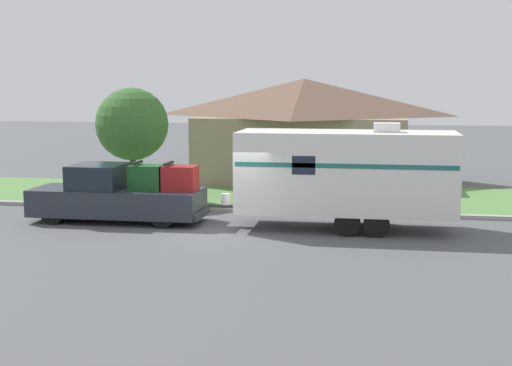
{
  "coord_description": "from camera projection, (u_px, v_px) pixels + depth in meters",
  "views": [
    {
      "loc": [
        4.47,
        -20.89,
        4.55
      ],
      "look_at": [
        0.64,
        1.33,
        1.4
      ],
      "focal_mm": 50.0,
      "sensor_mm": 36.0,
      "label": 1
    }
  ],
  "objects": [
    {
      "name": "ground_plane",
      "position": [
        228.0,
        234.0,
        21.77
      ],
      "size": [
        120.0,
        120.0,
        0.0
      ],
      "primitive_type": "plane",
      "color": "#515456"
    },
    {
      "name": "travel_trailer",
      "position": [
        346.0,
        172.0,
        22.23
      ],
      "size": [
        7.82,
        2.42,
        3.36
      ],
      "color": "black",
      "rests_on": "ground_plane"
    },
    {
      "name": "tree_in_yard",
      "position": [
        132.0,
        124.0,
        27.6
      ],
      "size": [
        2.82,
        2.82,
        4.41
      ],
      "color": "brown",
      "rests_on": "ground_plane"
    },
    {
      "name": "pickup_truck",
      "position": [
        119.0,
        195.0,
        23.62
      ],
      "size": [
        5.78,
        1.99,
        2.02
      ],
      "color": "black",
      "rests_on": "ground_plane"
    },
    {
      "name": "house_across_street",
      "position": [
        304.0,
        127.0,
        34.16
      ],
      "size": [
        10.24,
        7.88,
        4.79
      ],
      "color": "gray",
      "rests_on": "ground_plane"
    },
    {
      "name": "lawn_strip",
      "position": [
        266.0,
        196.0,
        28.99
      ],
      "size": [
        80.0,
        7.0,
        0.03
      ],
      "color": "#568442",
      "rests_on": "ground_plane"
    },
    {
      "name": "curb_strip",
      "position": [
        250.0,
        210.0,
        25.42
      ],
      "size": [
        80.0,
        0.3,
        0.14
      ],
      "color": "#999993",
      "rests_on": "ground_plane"
    },
    {
      "name": "mailbox",
      "position": [
        350.0,
        186.0,
        25.27
      ],
      "size": [
        0.48,
        0.2,
        1.22
      ],
      "color": "brown",
      "rests_on": "ground_plane"
    }
  ]
}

